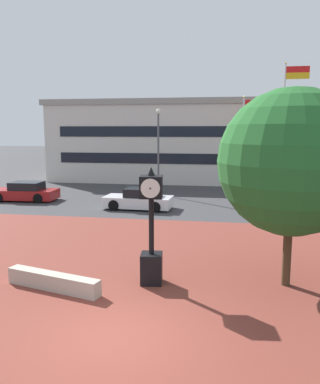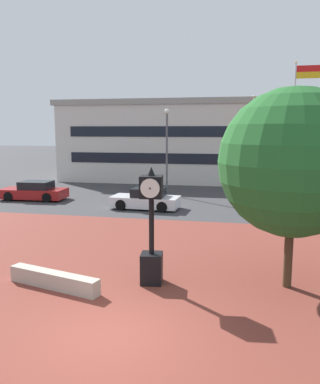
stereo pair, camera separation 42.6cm
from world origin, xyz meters
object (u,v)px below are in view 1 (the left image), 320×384
object	(u,v)px
flagpole_primary	(247,133)
civic_building	(216,140)
car_street_near	(25,192)
car_street_mid	(139,200)
street_clock	(151,232)
flagpole_secondary	(286,118)
street_lamp_post	(158,142)
plaza_tree	(299,165)

from	to	relation	value
flagpole_primary	civic_building	world-z (taller)	civic_building
car_street_near	car_street_mid	distance (m)	8.42
flagpole_primary	car_street_mid	bearing A→B (deg)	-132.61
car_street_mid	flagpole_primary	xyz separation A→B (m)	(6.66, 7.24, 3.93)
street_clock	flagpole_secondary	bearing A→B (deg)	64.85
car_street_mid	street_lamp_post	xyz separation A→B (m)	(0.26, 5.42, 3.28)
plaza_tree	car_street_mid	distance (m)	13.42
street_clock	street_lamp_post	distance (m)	17.25
car_street_mid	street_lamp_post	bearing A→B (deg)	0.34
flagpole_primary	civic_building	distance (m)	10.60
car_street_mid	flagpole_secondary	distance (m)	12.83
civic_building	car_street_near	bearing A→B (deg)	-127.69
car_street_mid	civic_building	world-z (taller)	civic_building
civic_building	plaza_tree	bearing A→B (deg)	-83.36
plaza_tree	car_street_mid	bearing A→B (deg)	124.24
flagpole_secondary	flagpole_primary	bearing A→B (deg)	180.00
car_street_near	flagpole_primary	world-z (taller)	flagpole_primary
street_clock	flagpole_primary	world-z (taller)	flagpole_primary
flagpole_secondary	street_clock	bearing A→B (deg)	-108.80
car_street_mid	flagpole_primary	bearing A→B (deg)	-39.57
flagpole_secondary	car_street_mid	bearing A→B (deg)	-142.21
car_street_near	civic_building	size ratio (longest dim) A/B	0.15
plaza_tree	street_lamp_post	size ratio (longest dim) A/B	0.96
car_street_mid	civic_building	xyz separation A→B (m)	(4.05, 17.48, 3.14)
flagpole_secondary	street_lamp_post	size ratio (longest dim) A/B	1.52
flagpole_primary	street_lamp_post	world-z (taller)	flagpole_primary
car_street_mid	civic_building	bearing A→B (deg)	-9.99
flagpole_secondary	civic_building	bearing A→B (deg)	117.27
street_clock	car_street_mid	world-z (taller)	street_clock
street_lamp_post	car_street_near	bearing A→B (deg)	-155.48
car_street_near	civic_building	world-z (taller)	civic_building
street_clock	car_street_near	size ratio (longest dim) A/B	0.81
plaza_tree	flagpole_primary	distance (m)	18.05
car_street_near	flagpole_secondary	world-z (taller)	flagpole_secondary
street_clock	flagpole_secondary	world-z (taller)	flagpole_secondary
car_street_near	flagpole_secondary	distance (m)	19.18
car_street_near	street_lamp_post	bearing A→B (deg)	-68.06
flagpole_secondary	car_street_near	bearing A→B (deg)	-162.05
street_lamp_post	street_clock	bearing A→B (deg)	-80.90
car_street_near	civic_building	bearing A→B (deg)	-40.28
flagpole_secondary	street_lamp_post	distance (m)	9.41
car_street_near	street_lamp_post	distance (m)	9.94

